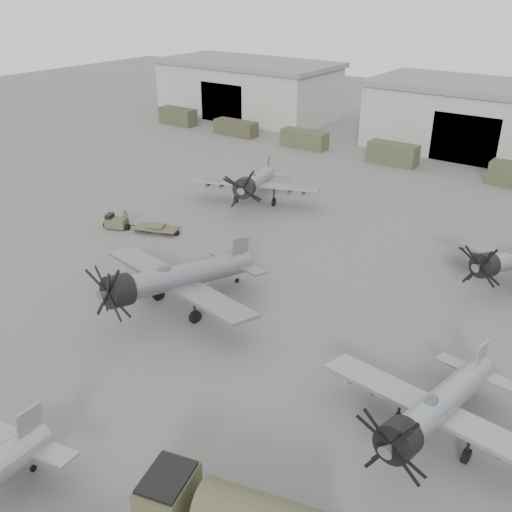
{
  "coord_description": "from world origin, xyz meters",
  "views": [
    {
      "loc": [
        19.89,
        -14.9,
        20.64
      ],
      "look_at": [
        -2.02,
        15.06,
        2.5
      ],
      "focal_mm": 40.0,
      "sensor_mm": 36.0,
      "label": 1
    }
  ],
  "objects": [
    {
      "name": "ground",
      "position": [
        0.0,
        0.0,
        0.0
      ],
      "size": [
        220.0,
        220.0,
        0.0
      ],
      "primitive_type": "plane",
      "color": "slate",
      "rests_on": "ground"
    },
    {
      "name": "hangar_left",
      "position": [
        -38.0,
        61.96,
        4.37
      ],
      "size": [
        29.0,
        14.8,
        8.7
      ],
      "color": "#B0B1A6",
      "rests_on": "ground"
    },
    {
      "name": "hangar_center",
      "position": [
        0.0,
        61.96,
        4.37
      ],
      "size": [
        29.0,
        14.8,
        8.7
      ],
      "color": "#B0B1A6",
      "rests_on": "ground"
    },
    {
      "name": "support_truck_0",
      "position": [
        -42.67,
        50.0,
        1.26
      ],
      "size": [
        6.18,
        2.2,
        2.52
      ],
      "primitive_type": "cube",
      "color": "#3B3E28",
      "rests_on": "ground"
    },
    {
      "name": "support_truck_1",
      "position": [
        -31.19,
        50.0,
        1.05
      ],
      "size": [
        6.65,
        2.2,
        2.1
      ],
      "primitive_type": "cube",
      "color": "#3B3B26",
      "rests_on": "ground"
    },
    {
      "name": "support_truck_2",
      "position": [
        -19.52,
        50.0,
        1.16
      ],
      "size": [
        6.48,
        2.2,
        2.32
      ],
      "primitive_type": "cube",
      "color": "#42452D",
      "rests_on": "ground"
    },
    {
      "name": "support_truck_3",
      "position": [
        -6.81,
        50.0,
        1.29
      ],
      "size": [
        6.13,
        2.2,
        2.58
      ],
      "primitive_type": "cube",
      "color": "#41462E",
      "rests_on": "ground"
    },
    {
      "name": "aircraft_mid_1",
      "position": [
        -4.46,
        8.92,
        2.5
      ],
      "size": [
        13.86,
        12.47,
        5.5
      ],
      "rotation": [
        0.0,
        0.0,
        -0.17
      ],
      "color": "gray",
      "rests_on": "ground"
    },
    {
      "name": "aircraft_mid_2",
      "position": [
        14.28,
        7.18,
        2.19
      ],
      "size": [
        12.08,
        10.87,
        4.81
      ],
      "rotation": [
        0.0,
        0.0,
        -0.1
      ],
      "color": "#96999E",
      "rests_on": "ground"
    },
    {
      "name": "aircraft_far_0",
      "position": [
        -12.21,
        28.75,
        2.37
      ],
      "size": [
        12.82,
        11.59,
        5.21
      ],
      "rotation": [
        0.0,
        0.0,
        0.39
      ],
      "color": "#919499",
      "rests_on": "ground"
    },
    {
      "name": "tug_trailer",
      "position": [
        -17.34,
        16.87,
        0.52
      ],
      "size": [
        6.85,
        3.66,
        1.38
      ],
      "rotation": [
        0.0,
        0.0,
        0.37
      ],
      "color": "#4B4931",
      "rests_on": "ground"
    },
    {
      "name": "ground_crew",
      "position": [
        -18.12,
        16.97,
        0.87
      ],
      "size": [
        0.64,
        0.75,
        1.73
      ],
      "primitive_type": "imported",
      "rotation": [
        0.0,
        0.0,
        1.14
      ],
      "color": "#474B31",
      "rests_on": "ground"
    }
  ]
}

